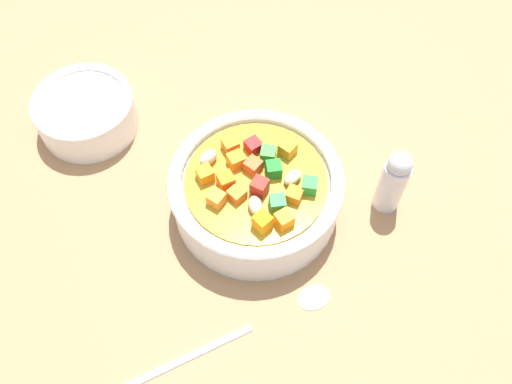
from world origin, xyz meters
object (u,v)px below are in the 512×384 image
pepper_shaker (393,181)px  spoon (256,324)px  soup_bowl_main (256,190)px  side_bowl_small (86,112)px

pepper_shaker → spoon: bearing=178.0°
soup_bowl_main → side_bowl_small: (-5.70, 22.24, -0.78)cm
soup_bowl_main → pepper_shaker: bearing=-44.6°
spoon → pepper_shaker: size_ratio=2.38×
soup_bowl_main → pepper_shaker: (10.13, -10.00, 1.17)cm
side_bowl_small → pepper_shaker: size_ratio=1.32×
soup_bowl_main → side_bowl_small: soup_bowl_main is taller
side_bowl_small → pepper_shaker: 35.97cm
side_bowl_small → pepper_shaker: pepper_shaker is taller
pepper_shaker → soup_bowl_main: bearing=135.4°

